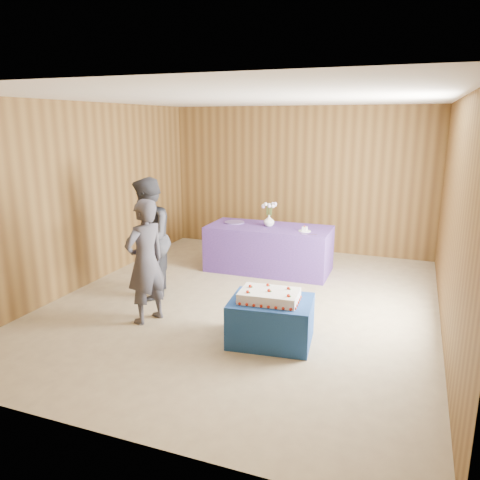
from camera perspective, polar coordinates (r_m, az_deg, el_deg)
The scene contains 13 objects.
ground at distance 6.47m, azimuth 0.52°, elevation -7.68°, with size 6.00×6.00×0.00m, color tan.
room_shell at distance 6.04m, azimuth 0.56°, elevation 8.41°, with size 5.04×6.04×2.72m.
cake_table at distance 5.33m, azimuth 3.79°, elevation -9.80°, with size 0.90×0.70×0.50m, color navy.
serving_table at distance 7.74m, azimuth 3.53°, elevation -1.06°, with size 2.00×0.90×0.75m, color #5C3797.
sheet_cake at distance 5.18m, azimuth 3.59°, elevation -6.81°, with size 0.70×0.50×0.15m.
vase at distance 7.67m, azimuth 3.55°, elevation 2.37°, with size 0.18×0.18×0.18m, color white.
flower_spray at distance 7.62m, azimuth 3.58°, elevation 4.26°, with size 0.26×0.25×0.20m.
platter at distance 7.92m, azimuth -0.69°, elevation 2.17°, with size 0.33×0.33×0.02m, color #5B478F.
plate at distance 7.37m, azimuth 7.89°, elevation 1.09°, with size 0.19×0.19×0.01m, color white.
cake_slice at distance 7.36m, azimuth 7.90°, elevation 1.39°, with size 0.08×0.07×0.09m.
knife at distance 7.18m, azimuth 8.33°, elevation 0.70°, with size 0.26×0.02×0.00m, color silver.
guest_left at distance 5.78m, azimuth -11.45°, elevation -2.61°, with size 0.56×0.37×1.54m, color #3A3943.
guest_right at distance 6.59m, azimuth -11.22°, elevation 0.15°, with size 0.82×0.64×1.69m, color #33353D.
Camera 1 is at (2.06, -5.64, 2.42)m, focal length 35.00 mm.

